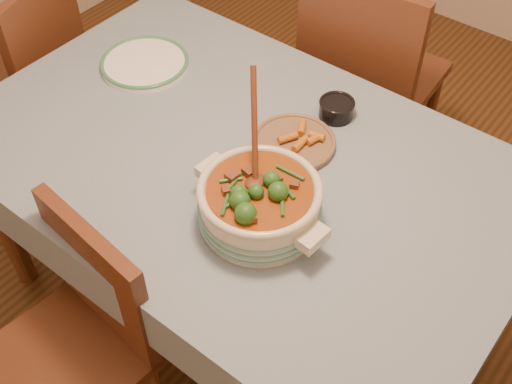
% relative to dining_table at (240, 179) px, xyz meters
% --- Properties ---
extents(floor, '(4.50, 4.50, 0.00)m').
position_rel_dining_table_xyz_m(floor, '(0.00, 0.00, -0.66)').
color(floor, '#3F2812').
rests_on(floor, ground).
extents(dining_table, '(1.68, 1.08, 0.76)m').
position_rel_dining_table_xyz_m(dining_table, '(0.00, 0.00, 0.00)').
color(dining_table, brown).
rests_on(dining_table, floor).
extents(stew_casserole, '(0.41, 0.34, 0.38)m').
position_rel_dining_table_xyz_m(stew_casserole, '(0.20, -0.15, 0.17)').
color(stew_casserole, beige).
rests_on(stew_casserole, dining_table).
extents(white_plate, '(0.38, 0.38, 0.03)m').
position_rel_dining_table_xyz_m(white_plate, '(-0.53, 0.14, 0.11)').
color(white_plate, white).
rests_on(white_plate, dining_table).
extents(condiment_bowl, '(0.12, 0.12, 0.06)m').
position_rel_dining_table_xyz_m(condiment_bowl, '(0.12, 0.33, 0.12)').
color(condiment_bowl, black).
rests_on(condiment_bowl, dining_table).
extents(fried_plate, '(0.31, 0.31, 0.04)m').
position_rel_dining_table_xyz_m(fried_plate, '(0.10, 0.14, 0.11)').
color(fried_plate, '#816247').
rests_on(fried_plate, dining_table).
extents(chair_far, '(0.50, 0.50, 1.00)m').
position_rel_dining_table_xyz_m(chair_far, '(-0.03, 0.80, -0.10)').
color(chair_far, brown).
rests_on(chair_far, floor).
extents(chair_near, '(0.45, 0.45, 0.87)m').
position_rel_dining_table_xyz_m(chair_near, '(-0.08, -0.61, -0.17)').
color(chair_near, brown).
rests_on(chair_near, floor).
extents(chair_left, '(0.55, 0.55, 0.93)m').
position_rel_dining_table_xyz_m(chair_left, '(-1.10, 0.04, -0.14)').
color(chair_left, brown).
rests_on(chair_left, floor).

